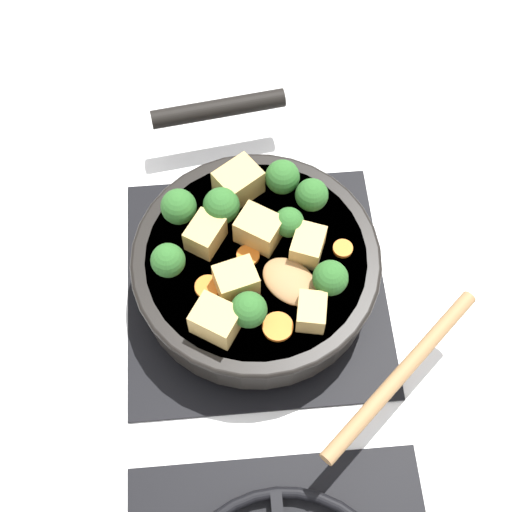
% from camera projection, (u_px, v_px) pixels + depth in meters
% --- Properties ---
extents(ground_plane, '(2.40, 2.40, 0.00)m').
position_uv_depth(ground_plane, '(256.00, 287.00, 0.87)').
color(ground_plane, white).
extents(front_burner_grate, '(0.31, 0.31, 0.03)m').
position_uv_depth(front_burner_grate, '(256.00, 282.00, 0.86)').
color(front_burner_grate, black).
rests_on(front_burner_grate, ground_plane).
extents(skillet_pan, '(0.28, 0.39, 0.05)m').
position_uv_depth(skillet_pan, '(255.00, 263.00, 0.82)').
color(skillet_pan, black).
rests_on(skillet_pan, front_burner_grate).
extents(wooden_spoon, '(0.24, 0.24, 0.02)m').
position_uv_depth(wooden_spoon, '(352.00, 333.00, 0.74)').
color(wooden_spoon, '#A87A4C').
rests_on(wooden_spoon, skillet_pan).
extents(tofu_cube_center_large, '(0.06, 0.06, 0.04)m').
position_uv_depth(tofu_cube_center_large, '(238.00, 182.00, 0.82)').
color(tofu_cube_center_large, tan).
rests_on(tofu_cube_center_large, skillet_pan).
extents(tofu_cube_near_handle, '(0.05, 0.04, 0.03)m').
position_uv_depth(tofu_cube_near_handle, '(236.00, 280.00, 0.76)').
color(tofu_cube_near_handle, tan).
rests_on(tofu_cube_near_handle, skillet_pan).
extents(tofu_cube_east_chunk, '(0.05, 0.05, 0.03)m').
position_uv_depth(tofu_cube_east_chunk, '(205.00, 234.00, 0.79)').
color(tofu_cube_east_chunk, tan).
rests_on(tofu_cube_east_chunk, skillet_pan).
extents(tofu_cube_west_chunk, '(0.04, 0.04, 0.03)m').
position_uv_depth(tofu_cube_west_chunk, '(311.00, 312.00, 0.75)').
color(tofu_cube_west_chunk, tan).
rests_on(tofu_cube_west_chunk, skillet_pan).
extents(tofu_cube_back_piece, '(0.06, 0.06, 0.04)m').
position_uv_depth(tofu_cube_back_piece, '(216.00, 320.00, 0.74)').
color(tofu_cube_back_piece, tan).
rests_on(tofu_cube_back_piece, skillet_pan).
extents(tofu_cube_front_piece, '(0.05, 0.05, 0.03)m').
position_uv_depth(tofu_cube_front_piece, '(307.00, 243.00, 0.78)').
color(tofu_cube_front_piece, tan).
rests_on(tofu_cube_front_piece, skillet_pan).
extents(tofu_cube_mid_small, '(0.06, 0.06, 0.04)m').
position_uv_depth(tofu_cube_mid_small, '(259.00, 229.00, 0.79)').
color(tofu_cube_mid_small, tan).
rests_on(tofu_cube_mid_small, skillet_pan).
extents(broccoli_floret_near_spoon, '(0.03, 0.03, 0.04)m').
position_uv_depth(broccoli_floret_near_spoon, '(289.00, 223.00, 0.79)').
color(broccoli_floret_near_spoon, '#709956').
rests_on(broccoli_floret_near_spoon, skillet_pan).
extents(broccoli_floret_center_top, '(0.04, 0.04, 0.05)m').
position_uv_depth(broccoli_floret_center_top, '(312.00, 195.00, 0.80)').
color(broccoli_floret_center_top, '#709956').
rests_on(broccoli_floret_center_top, skillet_pan).
extents(broccoli_floret_east_rim, '(0.04, 0.04, 0.05)m').
position_uv_depth(broccoli_floret_east_rim, '(282.00, 177.00, 0.81)').
color(broccoli_floret_east_rim, '#709956').
rests_on(broccoli_floret_east_rim, skillet_pan).
extents(broccoli_floret_west_rim, '(0.04, 0.04, 0.05)m').
position_uv_depth(broccoli_floret_west_rim, '(221.00, 206.00, 0.79)').
color(broccoli_floret_west_rim, '#709956').
rests_on(broccoli_floret_west_rim, skillet_pan).
extents(broccoli_floret_north_edge, '(0.04, 0.04, 0.05)m').
position_uv_depth(broccoli_floret_north_edge, '(330.00, 278.00, 0.75)').
color(broccoli_floret_north_edge, '#709956').
rests_on(broccoli_floret_north_edge, skillet_pan).
extents(broccoli_floret_south_cluster, '(0.04, 0.04, 0.05)m').
position_uv_depth(broccoli_floret_south_cluster, '(179.00, 207.00, 0.79)').
color(broccoli_floret_south_cluster, '#709956').
rests_on(broccoli_floret_south_cluster, skillet_pan).
extents(broccoli_floret_mid_floret, '(0.04, 0.04, 0.05)m').
position_uv_depth(broccoli_floret_mid_floret, '(168.00, 261.00, 0.76)').
color(broccoli_floret_mid_floret, '#709956').
rests_on(broccoli_floret_mid_floret, skillet_pan).
extents(broccoli_floret_small_inner, '(0.04, 0.04, 0.05)m').
position_uv_depth(broccoli_floret_small_inner, '(249.00, 310.00, 0.74)').
color(broccoli_floret_small_inner, '#709956').
rests_on(broccoli_floret_small_inner, skillet_pan).
extents(carrot_slice_orange_thin, '(0.02, 0.02, 0.01)m').
position_uv_depth(carrot_slice_orange_thin, '(343.00, 252.00, 0.79)').
color(carrot_slice_orange_thin, orange).
rests_on(carrot_slice_orange_thin, skillet_pan).
extents(carrot_slice_near_center, '(0.03, 0.03, 0.01)m').
position_uv_depth(carrot_slice_near_center, '(248.00, 258.00, 0.79)').
color(carrot_slice_near_center, orange).
rests_on(carrot_slice_near_center, skillet_pan).
extents(carrot_slice_edge_slice, '(0.03, 0.03, 0.01)m').
position_uv_depth(carrot_slice_edge_slice, '(278.00, 327.00, 0.75)').
color(carrot_slice_edge_slice, orange).
rests_on(carrot_slice_edge_slice, skillet_pan).
extents(carrot_slice_under_broccoli, '(0.03, 0.03, 0.01)m').
position_uv_depth(carrot_slice_under_broccoli, '(208.00, 287.00, 0.77)').
color(carrot_slice_under_broccoli, orange).
rests_on(carrot_slice_under_broccoli, skillet_pan).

